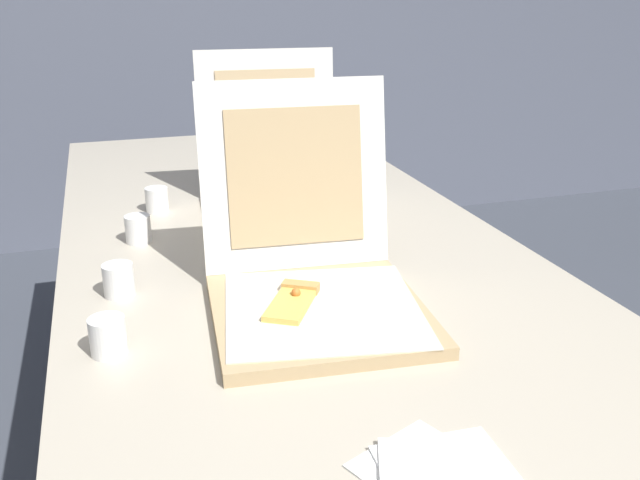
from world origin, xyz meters
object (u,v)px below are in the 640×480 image
object	(u,v)px
cup_white_near_left	(108,336)
napkin_pile	(437,473)
pizza_box_middle	(277,189)
cup_white_mid	(138,229)
pizza_box_front	(313,280)
cup_white_far	(157,200)
cup_white_near_center	(119,280)
table	(288,259)

from	to	relation	value
cup_white_near_left	napkin_pile	distance (m)	0.53
pizza_box_middle	cup_white_mid	world-z (taller)	pizza_box_middle
pizza_box_front	pizza_box_middle	distance (m)	0.54
pizza_box_front	napkin_pile	world-z (taller)	pizza_box_front
cup_white_far	cup_white_mid	bearing A→B (deg)	-105.96
pizza_box_middle	cup_white_near_center	distance (m)	0.55
pizza_box_middle	cup_white_near_center	size ratio (longest dim) A/B	6.91
table	pizza_box_front	size ratio (longest dim) A/B	5.08
cup_white_mid	pizza_box_front	bearing A→B (deg)	-57.60
pizza_box_front	napkin_pile	bearing A→B (deg)	-83.90
table	cup_white_mid	xyz separation A→B (m)	(-0.31, 0.09, 0.07)
cup_white_far	cup_white_near_center	xyz separation A→B (m)	(-0.11, -0.47, 0.00)
cup_white_near_center	cup_white_near_left	bearing A→B (deg)	-96.59
napkin_pile	pizza_box_middle	bearing A→B (deg)	86.29
pizza_box_middle	cup_white_near_center	world-z (taller)	pizza_box_middle
cup_white_far	cup_white_near_center	distance (m)	0.48
cup_white_far	pizza_box_front	bearing A→B (deg)	-71.49
cup_white_far	cup_white_mid	distance (m)	0.21
pizza_box_front	napkin_pile	distance (m)	0.46
cup_white_near_left	cup_white_near_center	world-z (taller)	same
cup_white_near_left	cup_white_mid	size ratio (longest dim) A/B	1.00
table	cup_white_near_center	bearing A→B (deg)	-153.62
cup_white_near_center	napkin_pile	bearing A→B (deg)	-61.92
pizza_box_middle	cup_white_mid	size ratio (longest dim) A/B	6.91
cup_white_near_center	pizza_box_front	bearing A→B (deg)	-25.71
pizza_box_front	cup_white_far	size ratio (longest dim) A/B	7.53
napkin_pile	cup_white_near_center	bearing A→B (deg)	118.08
cup_white_far	cup_white_mid	xyz separation A→B (m)	(-0.06, -0.20, 0.00)
table	cup_white_far	size ratio (longest dim) A/B	38.24
pizza_box_middle	cup_white_near_left	bearing A→B (deg)	-119.59
cup_white_near_center	cup_white_far	bearing A→B (deg)	76.91
table	napkin_pile	bearing A→B (deg)	-92.51
pizza_box_middle	cup_white_far	world-z (taller)	pizza_box_middle
pizza_box_front	cup_white_mid	world-z (taller)	pizza_box_front
cup_white_near_left	cup_white_near_center	bearing A→B (deg)	83.41
pizza_box_front	cup_white_far	xyz separation A→B (m)	(-0.21, 0.62, -0.02)
cup_white_mid	table	bearing A→B (deg)	-15.80
cup_white_near_center	table	bearing A→B (deg)	26.38
cup_white_near_left	cup_white_far	xyz separation A→B (m)	(0.13, 0.68, 0.00)
pizza_box_front	cup_white_mid	bearing A→B (deg)	127.40
cup_white_near_left	cup_white_mid	bearing A→B (deg)	81.01
pizza_box_middle	napkin_pile	bearing A→B (deg)	-88.56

